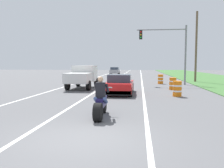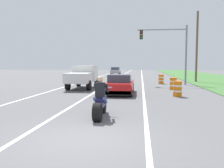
{
  "view_description": "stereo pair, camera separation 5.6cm",
  "coord_description": "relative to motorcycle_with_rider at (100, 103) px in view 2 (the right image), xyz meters",
  "views": [
    {
      "loc": [
        1.54,
        -6.33,
        2.09
      ],
      "look_at": [
        0.02,
        6.55,
        1.0
      ],
      "focal_mm": 37.9,
      "sensor_mm": 36.0,
      "label": 1
    },
    {
      "loc": [
        1.6,
        -6.32,
        2.09
      ],
      "look_at": [
        0.02,
        6.55,
        1.0
      ],
      "focal_mm": 37.9,
      "sensor_mm": 36.0,
      "label": 2
    }
  ],
  "objects": [
    {
      "name": "ground_plane",
      "position": [
        -0.04,
        -2.6,
        -0.59
      ],
      "size": [
        160.0,
        160.0,
        0.0
      ],
      "primitive_type": "plane",
      "color": "#565659"
    },
    {
      "name": "lane_stripe_left_solid",
      "position": [
        -5.44,
        17.4,
        -0.59
      ],
      "size": [
        0.14,
        120.0,
        0.01
      ],
      "primitive_type": "cube",
      "color": "white",
      "rests_on": "ground"
    },
    {
      "name": "lane_stripe_right_solid",
      "position": [
        1.76,
        17.4,
        -0.59
      ],
      "size": [
        0.14,
        120.0,
        0.01
      ],
      "primitive_type": "cube",
      "color": "white",
      "rests_on": "ground"
    },
    {
      "name": "lane_stripe_centre_dashed",
      "position": [
        -1.84,
        17.4,
        -0.59
      ],
      "size": [
        0.14,
        120.0,
        0.01
      ],
      "primitive_type": "cube",
      "color": "white",
      "rests_on": "ground"
    },
    {
      "name": "motorcycle_with_rider",
      "position": [
        0.0,
        0.0,
        0.0
      ],
      "size": [
        0.7,
        2.21,
        1.62
      ],
      "color": "black",
      "rests_on": "ground"
    },
    {
      "name": "sports_car_red",
      "position": [
        0.1,
        7.65,
        0.04
      ],
      "size": [
        1.84,
        4.3,
        1.37
      ],
      "color": "red",
      "rests_on": "ground"
    },
    {
      "name": "pickup_truck_left_lane_white",
      "position": [
        -3.44,
        11.14,
        0.51
      ],
      "size": [
        2.02,
        4.8,
        1.98
      ],
      "color": "silver",
      "rests_on": "ground"
    },
    {
      "name": "traffic_light_mast_near",
      "position": [
        4.51,
        15.83,
        3.43
      ],
      "size": [
        5.01,
        0.34,
        6.0
      ],
      "color": "gray",
      "rests_on": "ground"
    },
    {
      "name": "utility_pole_roadside",
      "position": [
        7.97,
        19.68,
        3.48
      ],
      "size": [
        0.24,
        0.24,
        8.15
      ],
      "primitive_type": "cylinder",
      "color": "brown",
      "rests_on": "ground"
    },
    {
      "name": "construction_barrel_nearest",
      "position": [
        3.92,
        6.72,
        -0.09
      ],
      "size": [
        0.58,
        0.58,
        1.0
      ],
      "color": "orange",
      "rests_on": "ground"
    },
    {
      "name": "construction_barrel_mid",
      "position": [
        4.19,
        10.78,
        -0.09
      ],
      "size": [
        0.58,
        0.58,
        1.0
      ],
      "color": "orange",
      "rests_on": "ground"
    },
    {
      "name": "construction_barrel_far",
      "position": [
        3.7,
        16.71,
        -0.09
      ],
      "size": [
        0.58,
        0.58,
        1.0
      ],
      "color": "orange",
      "rests_on": "ground"
    },
    {
      "name": "distant_car_far_ahead",
      "position": [
        -3.54,
        38.59,
        0.18
      ],
      "size": [
        1.8,
        4.0,
        1.5
      ],
      "color": "#99999E",
      "rests_on": "ground"
    }
  ]
}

